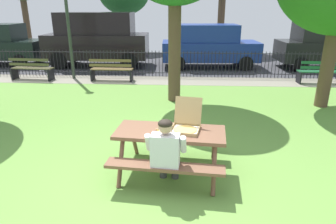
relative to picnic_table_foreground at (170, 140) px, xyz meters
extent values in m
cube|color=#6A9C42|center=(-0.41, 1.50, -0.61)|extent=(28.00, 11.84, 0.02)
cube|color=gray|center=(-0.41, 6.72, -0.60)|extent=(28.00, 1.40, 0.01)
cube|color=#38383D|center=(-0.41, 10.76, -0.60)|extent=(28.00, 6.68, 0.01)
cube|color=brown|center=(0.00, 0.00, 0.14)|extent=(1.86, 0.91, 0.06)
cube|color=brown|center=(-0.05, -0.60, -0.16)|extent=(1.82, 0.44, 0.05)
cube|color=brown|center=(0.05, 0.60, -0.16)|extent=(1.82, 0.44, 0.05)
cylinder|color=brown|center=(-0.77, -0.35, -0.24)|extent=(0.11, 0.44, 0.74)
cylinder|color=brown|center=(-0.70, 0.48, -0.24)|extent=(0.11, 0.44, 0.74)
cylinder|color=brown|center=(0.70, -0.48, -0.24)|extent=(0.11, 0.44, 0.74)
cylinder|color=brown|center=(0.77, 0.35, -0.24)|extent=(0.11, 0.44, 0.74)
cube|color=tan|center=(0.25, 0.02, 0.18)|extent=(0.53, 0.53, 0.01)
cube|color=silver|center=(0.25, 0.02, 0.19)|extent=(0.49, 0.49, 0.00)
cube|color=tan|center=(0.21, -0.20, 0.21)|extent=(0.45, 0.09, 0.04)
cube|color=tan|center=(0.29, 0.23, 0.21)|extent=(0.45, 0.09, 0.04)
cube|color=tan|center=(0.03, 0.06, 0.21)|extent=(0.09, 0.45, 0.04)
cube|color=tan|center=(0.47, -0.02, 0.21)|extent=(0.09, 0.45, 0.04)
cube|color=tan|center=(0.29, 0.25, 0.45)|extent=(0.47, 0.22, 0.44)
cylinder|color=tan|center=(0.25, 0.02, 0.19)|extent=(0.39, 0.39, 0.01)
cylinder|color=#F6C961|center=(0.25, 0.02, 0.20)|extent=(0.36, 0.36, 0.00)
pyramid|color=#F3D463|center=(-0.16, -0.10, 0.18)|extent=(0.14, 0.24, 0.01)
cube|color=tan|center=(-0.16, 0.02, 0.18)|extent=(0.15, 0.03, 0.02)
cylinder|color=#404040|center=(-0.10, -0.17, -0.38)|extent=(0.12, 0.12, 0.44)
cylinder|color=#404040|center=(-0.12, -0.38, -0.13)|extent=(0.19, 0.43, 0.15)
cylinder|color=#404040|center=(0.10, -0.19, -0.38)|extent=(0.12, 0.12, 0.44)
cylinder|color=#404040|center=(0.08, -0.40, -0.13)|extent=(0.19, 0.43, 0.15)
cube|color=silver|center=(-0.04, -0.60, 0.10)|extent=(0.44, 0.26, 0.52)
cylinder|color=silver|center=(-0.30, -0.53, 0.21)|extent=(0.11, 0.22, 0.31)
cylinder|color=silver|center=(0.22, -0.57, 0.21)|extent=(0.11, 0.22, 0.31)
sphere|color=tan|center=(-0.04, -0.58, 0.48)|extent=(0.21, 0.21, 0.21)
ellipsoid|color=black|center=(-0.04, -0.59, 0.53)|extent=(0.21, 0.20, 0.12)
cylinder|color=black|center=(-0.41, 7.42, 0.36)|extent=(18.08, 0.03, 0.03)
cylinder|color=black|center=(-0.41, 7.42, -0.44)|extent=(18.08, 0.03, 0.03)
cylinder|color=black|center=(-7.42, 7.42, -0.07)|extent=(0.02, 0.02, 1.05)
cylinder|color=black|center=(-7.27, 7.42, -0.07)|extent=(0.02, 0.02, 1.05)
cylinder|color=black|center=(-7.13, 7.42, -0.07)|extent=(0.02, 0.02, 1.05)
cylinder|color=black|center=(-6.99, 7.42, -0.07)|extent=(0.02, 0.02, 1.05)
cylinder|color=black|center=(-6.85, 7.42, -0.07)|extent=(0.02, 0.02, 1.05)
cylinder|color=black|center=(-6.71, 7.42, -0.07)|extent=(0.02, 0.02, 1.05)
cylinder|color=black|center=(-6.57, 7.42, -0.07)|extent=(0.02, 0.02, 1.05)
cylinder|color=black|center=(-6.43, 7.42, -0.07)|extent=(0.02, 0.02, 1.05)
cylinder|color=black|center=(-6.29, 7.42, -0.07)|extent=(0.02, 0.02, 1.05)
cylinder|color=black|center=(-6.15, 7.42, -0.07)|extent=(0.02, 0.02, 1.05)
cylinder|color=black|center=(-6.01, 7.42, -0.07)|extent=(0.02, 0.02, 1.05)
cylinder|color=black|center=(-5.87, 7.42, -0.07)|extent=(0.02, 0.02, 1.05)
cylinder|color=black|center=(-5.73, 7.42, -0.07)|extent=(0.02, 0.02, 1.05)
cylinder|color=black|center=(-5.59, 7.42, -0.07)|extent=(0.02, 0.02, 1.05)
cylinder|color=black|center=(-5.45, 7.42, -0.07)|extent=(0.02, 0.02, 1.05)
cylinder|color=black|center=(-5.31, 7.42, -0.07)|extent=(0.02, 0.02, 1.05)
cylinder|color=black|center=(-5.17, 7.42, -0.07)|extent=(0.02, 0.02, 1.05)
cylinder|color=black|center=(-5.03, 7.42, -0.07)|extent=(0.02, 0.02, 1.05)
cylinder|color=black|center=(-4.89, 7.42, -0.07)|extent=(0.02, 0.02, 1.05)
cylinder|color=black|center=(-4.75, 7.42, -0.07)|extent=(0.02, 0.02, 1.05)
cylinder|color=black|center=(-4.61, 7.42, -0.07)|extent=(0.02, 0.02, 1.05)
cylinder|color=black|center=(-4.47, 7.42, -0.07)|extent=(0.02, 0.02, 1.05)
cylinder|color=black|center=(-4.33, 7.42, -0.07)|extent=(0.02, 0.02, 1.05)
cylinder|color=black|center=(-4.19, 7.42, -0.07)|extent=(0.02, 0.02, 1.05)
cylinder|color=black|center=(-4.05, 7.42, -0.07)|extent=(0.02, 0.02, 1.05)
cylinder|color=black|center=(-3.91, 7.42, -0.07)|extent=(0.02, 0.02, 1.05)
cylinder|color=black|center=(-3.77, 7.42, -0.07)|extent=(0.02, 0.02, 1.05)
cylinder|color=black|center=(-3.63, 7.42, -0.07)|extent=(0.02, 0.02, 1.05)
cylinder|color=black|center=(-3.49, 7.42, -0.07)|extent=(0.02, 0.02, 1.05)
cylinder|color=black|center=(-3.35, 7.42, -0.07)|extent=(0.02, 0.02, 1.05)
cylinder|color=black|center=(-3.21, 7.42, -0.07)|extent=(0.02, 0.02, 1.05)
cylinder|color=black|center=(-3.07, 7.42, -0.07)|extent=(0.02, 0.02, 1.05)
cylinder|color=black|center=(-2.93, 7.42, -0.07)|extent=(0.02, 0.02, 1.05)
cylinder|color=black|center=(-2.79, 7.42, -0.07)|extent=(0.02, 0.02, 1.05)
cylinder|color=black|center=(-2.65, 7.42, -0.07)|extent=(0.02, 0.02, 1.05)
cylinder|color=black|center=(-2.51, 7.42, -0.07)|extent=(0.02, 0.02, 1.05)
cylinder|color=black|center=(-2.37, 7.42, -0.07)|extent=(0.02, 0.02, 1.05)
cylinder|color=black|center=(-2.23, 7.42, -0.07)|extent=(0.02, 0.02, 1.05)
cylinder|color=black|center=(-2.09, 7.42, -0.07)|extent=(0.02, 0.02, 1.05)
cylinder|color=black|center=(-1.95, 7.42, -0.07)|extent=(0.02, 0.02, 1.05)
cylinder|color=black|center=(-1.81, 7.42, -0.07)|extent=(0.02, 0.02, 1.05)
cylinder|color=black|center=(-1.67, 7.42, -0.07)|extent=(0.02, 0.02, 1.05)
cylinder|color=black|center=(-1.53, 7.42, -0.07)|extent=(0.02, 0.02, 1.05)
cylinder|color=black|center=(-1.39, 7.42, -0.07)|extent=(0.02, 0.02, 1.05)
cylinder|color=black|center=(-1.25, 7.42, -0.07)|extent=(0.02, 0.02, 1.05)
cylinder|color=black|center=(-1.11, 7.42, -0.07)|extent=(0.02, 0.02, 1.05)
cylinder|color=black|center=(-0.97, 7.42, -0.07)|extent=(0.02, 0.02, 1.05)
cylinder|color=black|center=(-0.83, 7.42, -0.07)|extent=(0.02, 0.02, 1.05)
cylinder|color=black|center=(-0.69, 7.42, -0.07)|extent=(0.02, 0.02, 1.05)
cylinder|color=black|center=(-0.55, 7.42, -0.07)|extent=(0.02, 0.02, 1.05)
cylinder|color=black|center=(-0.41, 7.42, -0.07)|extent=(0.02, 0.02, 1.05)
cylinder|color=black|center=(-0.27, 7.42, -0.07)|extent=(0.02, 0.02, 1.05)
cylinder|color=black|center=(-0.13, 7.42, -0.07)|extent=(0.02, 0.02, 1.05)
cylinder|color=black|center=(0.01, 7.42, -0.07)|extent=(0.02, 0.02, 1.05)
cylinder|color=black|center=(0.15, 7.42, -0.07)|extent=(0.02, 0.02, 1.05)
cylinder|color=black|center=(0.29, 7.42, -0.07)|extent=(0.02, 0.02, 1.05)
cylinder|color=black|center=(0.43, 7.42, -0.07)|extent=(0.02, 0.02, 1.05)
cylinder|color=black|center=(0.57, 7.42, -0.07)|extent=(0.02, 0.02, 1.05)
cylinder|color=black|center=(0.71, 7.42, -0.07)|extent=(0.02, 0.02, 1.05)
cylinder|color=black|center=(0.85, 7.42, -0.07)|extent=(0.02, 0.02, 1.05)
cylinder|color=black|center=(0.99, 7.42, -0.07)|extent=(0.02, 0.02, 1.05)
cylinder|color=black|center=(1.13, 7.42, -0.07)|extent=(0.02, 0.02, 1.05)
cylinder|color=black|center=(1.27, 7.42, -0.07)|extent=(0.02, 0.02, 1.05)
cylinder|color=black|center=(1.41, 7.42, -0.07)|extent=(0.02, 0.02, 1.05)
cylinder|color=black|center=(1.55, 7.42, -0.07)|extent=(0.02, 0.02, 1.05)
cylinder|color=black|center=(1.69, 7.42, -0.07)|extent=(0.02, 0.02, 1.05)
cylinder|color=black|center=(1.84, 7.42, -0.07)|extent=(0.02, 0.02, 1.05)
cylinder|color=black|center=(1.98, 7.42, -0.07)|extent=(0.02, 0.02, 1.05)
cylinder|color=black|center=(2.12, 7.42, -0.07)|extent=(0.02, 0.02, 1.05)
cylinder|color=black|center=(2.26, 7.42, -0.07)|extent=(0.02, 0.02, 1.05)
cylinder|color=black|center=(2.40, 7.42, -0.07)|extent=(0.02, 0.02, 1.05)
cylinder|color=black|center=(2.54, 7.42, -0.07)|extent=(0.02, 0.02, 1.05)
cylinder|color=black|center=(2.68, 7.42, -0.07)|extent=(0.02, 0.02, 1.05)
cylinder|color=black|center=(2.82, 7.42, -0.07)|extent=(0.02, 0.02, 1.05)
cylinder|color=black|center=(2.96, 7.42, -0.07)|extent=(0.02, 0.02, 1.05)
cylinder|color=black|center=(3.10, 7.42, -0.07)|extent=(0.02, 0.02, 1.05)
cylinder|color=black|center=(3.24, 7.42, -0.07)|extent=(0.02, 0.02, 1.05)
cylinder|color=black|center=(3.38, 7.42, -0.07)|extent=(0.02, 0.02, 1.05)
cylinder|color=black|center=(3.52, 7.42, -0.07)|extent=(0.02, 0.02, 1.05)
cylinder|color=black|center=(3.66, 7.42, -0.07)|extent=(0.02, 0.02, 1.05)
cylinder|color=black|center=(3.80, 7.42, -0.07)|extent=(0.02, 0.02, 1.05)
cylinder|color=black|center=(3.94, 7.42, -0.07)|extent=(0.02, 0.02, 1.05)
cylinder|color=black|center=(4.08, 7.42, -0.07)|extent=(0.02, 0.02, 1.05)
cylinder|color=black|center=(4.22, 7.42, -0.07)|extent=(0.02, 0.02, 1.05)
cylinder|color=black|center=(4.36, 7.42, -0.07)|extent=(0.02, 0.02, 1.05)
cylinder|color=black|center=(4.50, 7.42, -0.07)|extent=(0.02, 0.02, 1.05)
cylinder|color=black|center=(4.64, 7.42, -0.07)|extent=(0.02, 0.02, 1.05)
cylinder|color=black|center=(4.78, 7.42, -0.07)|extent=(0.02, 0.02, 1.05)
cylinder|color=black|center=(4.92, 7.42, -0.07)|extent=(0.02, 0.02, 1.05)
cylinder|color=black|center=(5.06, 7.42, -0.07)|extent=(0.02, 0.02, 1.05)
cylinder|color=black|center=(5.20, 7.42, -0.07)|extent=(0.02, 0.02, 1.05)
cylinder|color=black|center=(5.34, 7.42, -0.07)|extent=(0.02, 0.02, 1.05)
cylinder|color=black|center=(5.48, 7.42, -0.07)|extent=(0.02, 0.02, 1.05)
cylinder|color=black|center=(5.62, 7.42, -0.07)|extent=(0.02, 0.02, 1.05)
cylinder|color=black|center=(5.76, 7.42, -0.07)|extent=(0.02, 0.02, 1.05)
cylinder|color=black|center=(5.90, 7.42, -0.07)|extent=(0.02, 0.02, 1.05)
cylinder|color=black|center=(6.04, 7.42, -0.07)|extent=(0.02, 0.02, 1.05)
cube|color=brown|center=(-5.70, 6.79, -0.16)|extent=(1.60, 0.22, 0.04)
cube|color=brown|center=(-5.71, 6.65, -0.16)|extent=(1.60, 0.22, 0.04)
cube|color=brown|center=(-5.72, 6.51, -0.16)|extent=(1.60, 0.22, 0.04)
cube|color=brown|center=(-5.73, 6.45, 0.02)|extent=(1.60, 0.18, 0.11)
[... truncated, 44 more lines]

